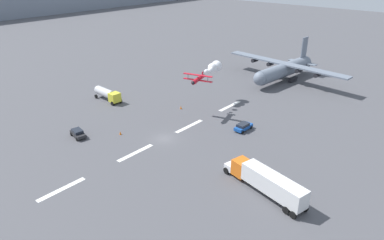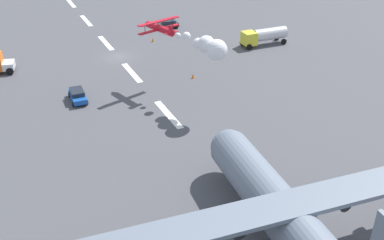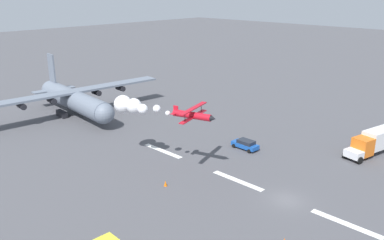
{
  "view_description": "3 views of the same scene",
  "coord_description": "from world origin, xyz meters",
  "px_view_note": "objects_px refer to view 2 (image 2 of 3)",
  "views": [
    {
      "loc": [
        -42.54,
        -44.38,
        32.31
      ],
      "look_at": [
        5.38,
        -2.58,
        2.94
      ],
      "focal_mm": 32.84,
      "sensor_mm": 36.0,
      "label": 1
    },
    {
      "loc": [
        70.76,
        -19.07,
        28.14
      ],
      "look_at": [
        29.45,
        0.0,
        2.82
      ],
      "focal_mm": 43.22,
      "sensor_mm": 36.0,
      "label": 2
    },
    {
      "loc": [
        -21.96,
        39.14,
        24.41
      ],
      "look_at": [
        13.35,
        2.59,
        7.73
      ],
      "focal_mm": 37.95,
      "sensor_mm": 36.0,
      "label": 3
    }
  ],
  "objects_px": {
    "cargo_transport_plane": "(282,212)",
    "traffic_cone_far": "(193,76)",
    "stunt_biplane_red": "(201,43)",
    "fuel_tanker_truck": "(264,35)",
    "airport_staff_sedan": "(168,24)",
    "traffic_cone_near": "(153,40)",
    "followme_car_yellow": "(78,95)"
  },
  "relations": [
    {
      "from": "stunt_biplane_red",
      "to": "cargo_transport_plane",
      "type": "bearing_deg",
      "value": -11.31
    },
    {
      "from": "followme_car_yellow",
      "to": "airport_staff_sedan",
      "type": "distance_m",
      "value": 33.36
    },
    {
      "from": "stunt_biplane_red",
      "to": "traffic_cone_near",
      "type": "bearing_deg",
      "value": 173.62
    },
    {
      "from": "followme_car_yellow",
      "to": "cargo_transport_plane",
      "type": "bearing_deg",
      "value": 15.46
    },
    {
      "from": "stunt_biplane_red",
      "to": "traffic_cone_far",
      "type": "relative_size",
      "value": 20.55
    },
    {
      "from": "airport_staff_sedan",
      "to": "traffic_cone_near",
      "type": "height_order",
      "value": "airport_staff_sedan"
    },
    {
      "from": "followme_car_yellow",
      "to": "traffic_cone_far",
      "type": "height_order",
      "value": "followme_car_yellow"
    },
    {
      "from": "cargo_transport_plane",
      "to": "traffic_cone_far",
      "type": "bearing_deg",
      "value": 167.0
    },
    {
      "from": "stunt_biplane_red",
      "to": "fuel_tanker_truck",
      "type": "height_order",
      "value": "stunt_biplane_red"
    },
    {
      "from": "stunt_biplane_red",
      "to": "followme_car_yellow",
      "type": "distance_m",
      "value": 18.27
    },
    {
      "from": "fuel_tanker_truck",
      "to": "cargo_transport_plane",
      "type": "bearing_deg",
      "value": -30.92
    },
    {
      "from": "cargo_transport_plane",
      "to": "airport_staff_sedan",
      "type": "height_order",
      "value": "cargo_transport_plane"
    },
    {
      "from": "traffic_cone_near",
      "to": "airport_staff_sedan",
      "type": "bearing_deg",
      "value": 137.95
    },
    {
      "from": "cargo_transport_plane",
      "to": "traffic_cone_far",
      "type": "distance_m",
      "value": 35.26
    },
    {
      "from": "fuel_tanker_truck",
      "to": "traffic_cone_far",
      "type": "bearing_deg",
      "value": -65.38
    },
    {
      "from": "airport_staff_sedan",
      "to": "followme_car_yellow",
      "type": "bearing_deg",
      "value": -43.72
    },
    {
      "from": "traffic_cone_near",
      "to": "traffic_cone_far",
      "type": "bearing_deg",
      "value": -0.71
    },
    {
      "from": "fuel_tanker_truck",
      "to": "traffic_cone_far",
      "type": "distance_m",
      "value": 19.15
    },
    {
      "from": "traffic_cone_near",
      "to": "stunt_biplane_red",
      "type": "bearing_deg",
      "value": -6.38
    },
    {
      "from": "stunt_biplane_red",
      "to": "traffic_cone_near",
      "type": "xyz_separation_m",
      "value": [
        -25.79,
        2.88,
        -8.08
      ]
    },
    {
      "from": "stunt_biplane_red",
      "to": "airport_staff_sedan",
      "type": "relative_size",
      "value": 3.6
    },
    {
      "from": "cargo_transport_plane",
      "to": "traffic_cone_far",
      "type": "xyz_separation_m",
      "value": [
        -34.23,
        7.9,
        -3.01
      ]
    },
    {
      "from": "stunt_biplane_red",
      "to": "fuel_tanker_truck",
      "type": "relative_size",
      "value": 1.84
    },
    {
      "from": "stunt_biplane_red",
      "to": "traffic_cone_far",
      "type": "bearing_deg",
      "value": 161.67
    },
    {
      "from": "cargo_transport_plane",
      "to": "airport_staff_sedan",
      "type": "relative_size",
      "value": 8.82
    },
    {
      "from": "followme_car_yellow",
      "to": "fuel_tanker_truck",
      "type": "bearing_deg",
      "value": 103.29
    },
    {
      "from": "traffic_cone_near",
      "to": "cargo_transport_plane",
      "type": "bearing_deg",
      "value": -8.88
    },
    {
      "from": "fuel_tanker_truck",
      "to": "stunt_biplane_red",
      "type": "bearing_deg",
      "value": -51.38
    },
    {
      "from": "cargo_transport_plane",
      "to": "fuel_tanker_truck",
      "type": "bearing_deg",
      "value": 149.08
    },
    {
      "from": "cargo_transport_plane",
      "to": "traffic_cone_near",
      "type": "height_order",
      "value": "cargo_transport_plane"
    },
    {
      "from": "traffic_cone_far",
      "to": "followme_car_yellow",
      "type": "bearing_deg",
      "value": -89.23
    },
    {
      "from": "stunt_biplane_red",
      "to": "followme_car_yellow",
      "type": "bearing_deg",
      "value": -118.07
    }
  ]
}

